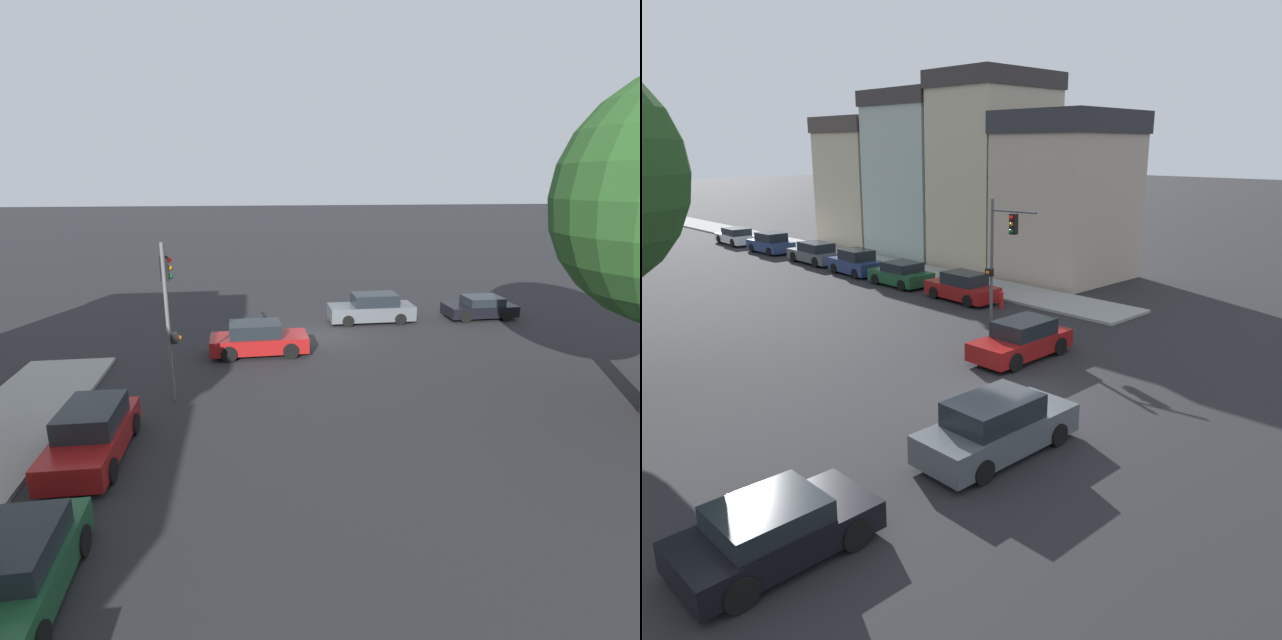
% 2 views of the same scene
% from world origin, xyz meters
% --- Properties ---
extents(ground_plane, '(300.00, 300.00, 0.00)m').
position_xyz_m(ground_plane, '(0.00, 0.00, 0.00)').
color(ground_plane, black).
extents(sidewalk_strip, '(3.47, 60.00, 0.14)m').
position_xyz_m(sidewalk_strip, '(11.29, 32.45, 0.07)').
color(sidewalk_strip, gray).
rests_on(sidewalk_strip, ground_plane).
extents(rowhouse_backdrop, '(7.63, 26.44, 12.51)m').
position_xyz_m(rowhouse_backdrop, '(16.85, 20.41, 5.61)').
color(rowhouse_backdrop, '#BCA893').
rests_on(rowhouse_backdrop, ground_plane).
extents(traffic_signal, '(0.80, 2.45, 5.62)m').
position_xyz_m(traffic_signal, '(6.47, 6.49, 3.62)').
color(traffic_signal, '#515456').
rests_on(traffic_signal, ground_plane).
extents(crossing_car_0, '(3.97, 2.08, 1.25)m').
position_xyz_m(crossing_car_0, '(-9.42, -2.10, 0.61)').
color(crossing_car_0, black).
rests_on(crossing_car_0, ground_plane).
extents(crossing_car_1, '(4.37, 1.97, 1.49)m').
position_xyz_m(crossing_car_1, '(3.32, 2.48, 0.70)').
color(crossing_car_1, maroon).
rests_on(crossing_car_1, ground_plane).
extents(crossing_car_2, '(4.70, 1.94, 1.59)m').
position_xyz_m(crossing_car_2, '(-3.07, -2.16, 0.74)').
color(crossing_car_2, '#4C5156').
rests_on(crossing_car_2, ground_plane).
extents(parked_car_0, '(1.87, 4.24, 1.52)m').
position_xyz_m(parked_car_0, '(8.12, 10.70, 0.71)').
color(parked_car_0, maroon).
rests_on(parked_car_0, ground_plane).
extents(parked_car_1, '(2.11, 3.91, 1.39)m').
position_xyz_m(parked_car_1, '(8.14, 15.89, 0.66)').
color(parked_car_1, '#194728').
rests_on(parked_car_1, ground_plane).
extents(parked_car_2, '(1.98, 4.00, 1.60)m').
position_xyz_m(parked_car_2, '(8.13, 20.45, 0.74)').
color(parked_car_2, navy).
rests_on(parked_car_2, ground_plane).
extents(parked_car_3, '(1.98, 4.83, 1.47)m').
position_xyz_m(parked_car_3, '(8.37, 25.69, 0.70)').
color(parked_car_3, '#4C5156').
rests_on(parked_car_3, ground_plane).
extents(parked_car_4, '(2.08, 4.21, 1.56)m').
position_xyz_m(parked_car_4, '(8.29, 31.96, 0.72)').
color(parked_car_4, navy).
rests_on(parked_car_4, ground_plane).
extents(parked_car_5, '(2.07, 4.57, 1.36)m').
position_xyz_m(parked_car_5, '(8.30, 37.95, 0.65)').
color(parked_car_5, silver).
rests_on(parked_car_5, ground_plane).
extents(fire_hydrant, '(0.22, 0.22, 0.92)m').
position_xyz_m(fire_hydrant, '(8.28, 8.06, 0.49)').
color(fire_hydrant, red).
rests_on(fire_hydrant, ground_plane).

